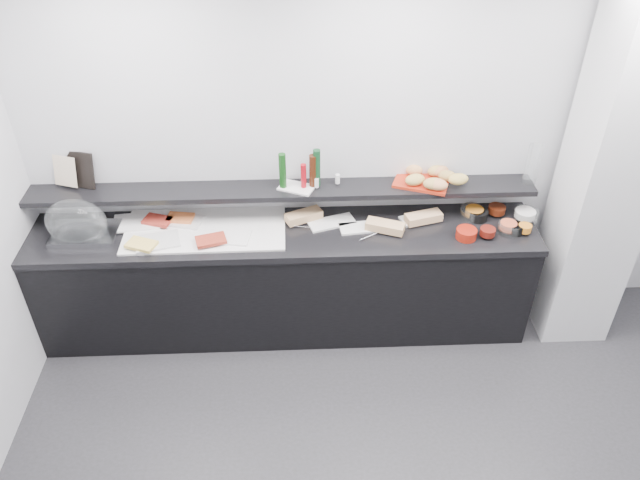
{
  "coord_description": "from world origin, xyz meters",
  "views": [
    {
      "loc": [
        -0.59,
        -1.89,
        3.5
      ],
      "look_at": [
        -0.45,
        1.45,
        1.0
      ],
      "focal_mm": 35.0,
      "sensor_mm": 36.0,
      "label": 1
    }
  ],
  "objects_px": {
    "cloche_base": "(86,233)",
    "sandwich_plate_mid": "(362,227)",
    "framed_print": "(79,170)",
    "condiment_tray": "(297,188)",
    "carafe": "(533,164)",
    "bread_tray": "(421,182)"
  },
  "relations": [
    {
      "from": "cloche_base",
      "to": "sandwich_plate_mid",
      "type": "bearing_deg",
      "value": 1.51
    },
    {
      "from": "framed_print",
      "to": "condiment_tray",
      "type": "relative_size",
      "value": 1.07
    },
    {
      "from": "sandwich_plate_mid",
      "to": "framed_print",
      "type": "distance_m",
      "value": 2.04
    },
    {
      "from": "sandwich_plate_mid",
      "to": "carafe",
      "type": "xyz_separation_m",
      "value": [
        1.2,
        0.16,
        0.39
      ]
    },
    {
      "from": "cloche_base",
      "to": "carafe",
      "type": "distance_m",
      "value": 3.18
    },
    {
      "from": "sandwich_plate_mid",
      "to": "framed_print",
      "type": "height_order",
      "value": "framed_print"
    },
    {
      "from": "bread_tray",
      "to": "carafe",
      "type": "relative_size",
      "value": 1.26
    },
    {
      "from": "cloche_base",
      "to": "carafe",
      "type": "bearing_deg",
      "value": 4.41
    },
    {
      "from": "sandwich_plate_mid",
      "to": "carafe",
      "type": "height_order",
      "value": "carafe"
    },
    {
      "from": "sandwich_plate_mid",
      "to": "framed_print",
      "type": "xyz_separation_m",
      "value": [
        -1.98,
        0.26,
        0.37
      ]
    },
    {
      "from": "cloche_base",
      "to": "framed_print",
      "type": "height_order",
      "value": "framed_print"
    },
    {
      "from": "framed_print",
      "to": "bread_tray",
      "type": "bearing_deg",
      "value": 15.13
    },
    {
      "from": "carafe",
      "to": "cloche_base",
      "type": "bearing_deg",
      "value": -176.92
    },
    {
      "from": "cloche_base",
      "to": "bread_tray",
      "type": "xyz_separation_m",
      "value": [
        2.38,
        0.2,
        0.24
      ]
    },
    {
      "from": "framed_print",
      "to": "carafe",
      "type": "height_order",
      "value": "carafe"
    },
    {
      "from": "cloche_base",
      "to": "framed_print",
      "type": "xyz_separation_m",
      "value": [
        -0.04,
        0.26,
        0.36
      ]
    },
    {
      "from": "condiment_tray",
      "to": "carafe",
      "type": "relative_size",
      "value": 0.81
    },
    {
      "from": "condiment_tray",
      "to": "carafe",
      "type": "bearing_deg",
      "value": 23.94
    },
    {
      "from": "condiment_tray",
      "to": "bread_tray",
      "type": "bearing_deg",
      "value": 26.01
    },
    {
      "from": "bread_tray",
      "to": "framed_print",
      "type": "bearing_deg",
      "value": -161.3
    },
    {
      "from": "cloche_base",
      "to": "framed_print",
      "type": "bearing_deg",
      "value": 99.37
    },
    {
      "from": "cloche_base",
      "to": "carafe",
      "type": "height_order",
      "value": "carafe"
    }
  ]
}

